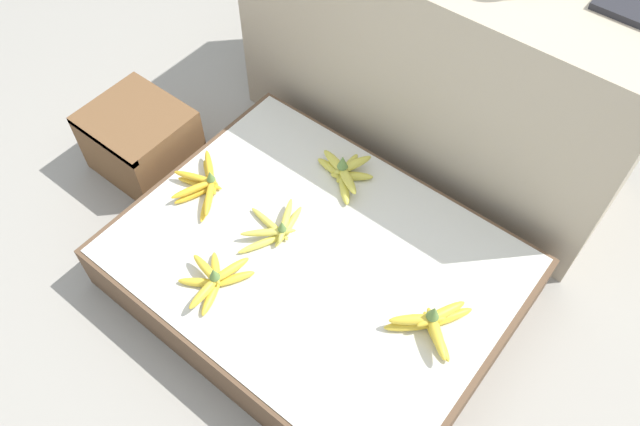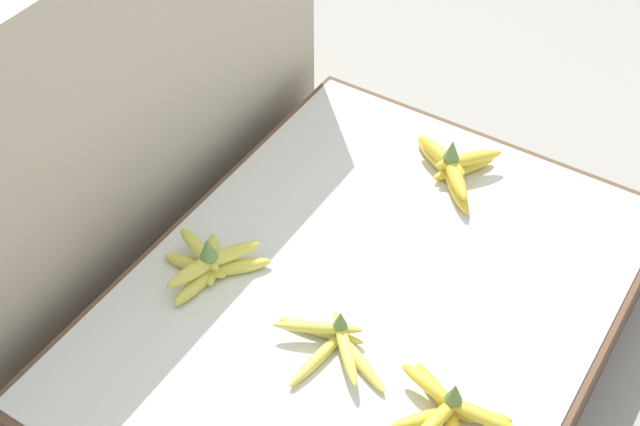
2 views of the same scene
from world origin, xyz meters
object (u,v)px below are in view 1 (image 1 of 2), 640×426
at_px(wooden_crate, 141,140).
at_px(banana_bunch_middle_left, 203,185).
at_px(banana_bunch_middle_midleft, 276,229).
at_px(banana_bunch_back_midleft, 345,172).
at_px(banana_bunch_middle_right, 432,323).
at_px(banana_bunch_front_midleft, 215,279).

relative_size(wooden_crate, banana_bunch_middle_left, 1.48).
height_order(banana_bunch_middle_midleft, banana_bunch_back_midleft, banana_bunch_back_midleft).
relative_size(banana_bunch_middle_midleft, banana_bunch_middle_right, 1.18).
height_order(banana_bunch_front_midleft, banana_bunch_back_midleft, banana_bunch_back_midleft).
relative_size(banana_bunch_front_midleft, banana_bunch_middle_midleft, 0.89).
xyz_separation_m(banana_bunch_middle_right, banana_bunch_back_midleft, (-0.52, 0.28, -0.00)).
xyz_separation_m(wooden_crate, banana_bunch_back_midleft, (0.71, 0.27, 0.10)).
distance_m(banana_bunch_middle_midleft, banana_bunch_back_midleft, 0.31).
distance_m(banana_bunch_front_midleft, banana_bunch_middle_right, 0.63).
distance_m(banana_bunch_front_midleft, banana_bunch_middle_left, 0.36).
bearing_deg(banana_bunch_middle_left, banana_bunch_front_midleft, -39.69).
relative_size(banana_bunch_middle_left, banana_bunch_back_midleft, 1.09).
height_order(wooden_crate, banana_bunch_middle_right, banana_bunch_middle_right).
height_order(banana_bunch_middle_left, banana_bunch_middle_midleft, banana_bunch_middle_left).
bearing_deg(banana_bunch_back_midleft, banana_bunch_middle_left, -134.90).
distance_m(wooden_crate, banana_bunch_back_midleft, 0.77).
height_order(banana_bunch_front_midleft, banana_bunch_middle_left, banana_bunch_front_midleft).
bearing_deg(banana_bunch_middle_right, banana_bunch_back_midleft, 151.16).
bearing_deg(banana_bunch_back_midleft, wooden_crate, -158.85).
distance_m(banana_bunch_middle_midleft, banana_bunch_middle_right, 0.55).
bearing_deg(banana_bunch_middle_right, banana_bunch_middle_midleft, -177.57).
relative_size(wooden_crate, banana_bunch_back_midleft, 1.62).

